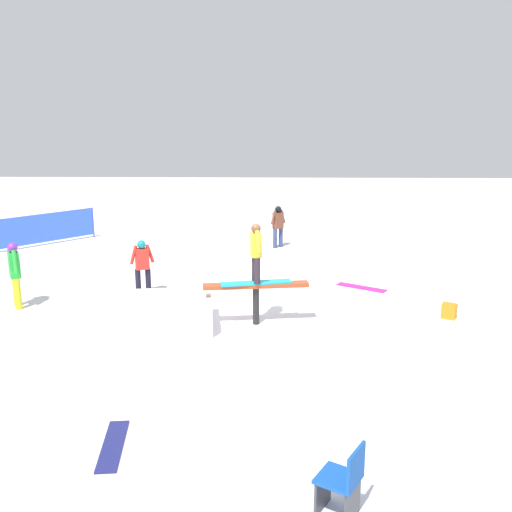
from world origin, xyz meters
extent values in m
plane|color=white|center=(0.00, 0.00, 0.00)|extent=(60.00, 60.00, 0.00)
cylinder|color=black|center=(0.00, 0.00, 0.41)|extent=(0.14, 0.14, 0.83)
cube|color=#A53F1E|center=(0.00, 0.00, 0.87)|extent=(2.27, 0.57, 0.08)
cube|color=white|center=(-1.84, -0.24, 0.32)|extent=(1.98, 1.72, 0.64)
cube|color=#1AAACF|center=(0.00, 0.00, 0.92)|extent=(1.53, 0.59, 0.03)
cylinder|color=#2F252D|center=(0.03, -0.12, 1.22)|extent=(0.13, 0.13, 0.56)
cylinder|color=#2F252D|center=(-0.03, 0.12, 1.22)|extent=(0.13, 0.13, 0.56)
cube|color=gold|center=(0.00, 0.00, 1.75)|extent=(0.26, 0.35, 0.49)
cylinder|color=gold|center=(0.04, -0.19, 1.86)|extent=(0.13, 0.27, 0.45)
cylinder|color=gold|center=(-0.04, 0.19, 1.86)|extent=(0.13, 0.27, 0.45)
sphere|color=brown|center=(0.00, 0.00, 2.09)|extent=(0.20, 0.20, 0.20)
cylinder|color=yellow|center=(-5.52, 0.83, 0.37)|extent=(0.15, 0.15, 0.74)
cylinder|color=yellow|center=(-5.67, 1.07, 0.37)|extent=(0.15, 0.15, 0.74)
cube|color=green|center=(-5.59, 0.95, 1.03)|extent=(0.37, 0.42, 0.59)
cylinder|color=green|center=(-5.48, 0.76, 1.16)|extent=(0.19, 0.24, 0.52)
cylinder|color=green|center=(-5.71, 1.15, 1.16)|extent=(0.19, 0.24, 0.52)
sphere|color=purple|center=(-5.59, 0.95, 1.44)|extent=(0.23, 0.23, 0.23)
cylinder|color=#37426A|center=(0.66, 7.46, 0.33)|extent=(0.14, 0.14, 0.67)
cylinder|color=#37426A|center=(0.47, 7.29, 0.33)|extent=(0.14, 0.14, 0.67)
cube|color=brown|center=(0.56, 7.38, 0.94)|extent=(0.39, 0.38, 0.54)
cylinder|color=brown|center=(0.72, 7.52, 1.06)|extent=(0.23, 0.21, 0.49)
cylinder|color=brown|center=(0.41, 7.24, 1.06)|extent=(0.23, 0.21, 0.49)
sphere|color=black|center=(0.56, 7.38, 1.31)|extent=(0.21, 0.21, 0.21)
cylinder|color=black|center=(-2.76, 2.08, 0.33)|extent=(0.13, 0.13, 0.65)
cylinder|color=black|center=(-2.99, 1.99, 0.33)|extent=(0.13, 0.13, 0.65)
cube|color=red|center=(-2.88, 2.03, 0.92)|extent=(0.37, 0.30, 0.53)
cylinder|color=red|center=(-2.69, 2.11, 1.04)|extent=(0.23, 0.15, 0.47)
cylinder|color=red|center=(-3.06, 1.96, 1.04)|extent=(0.23, 0.15, 0.47)
sphere|color=teal|center=(-2.88, 2.03, 1.28)|extent=(0.21, 0.21, 0.21)
cube|color=navy|center=(-1.83, -4.74, 0.01)|extent=(0.41, 1.27, 0.02)
cube|color=#D22095|center=(2.69, 2.70, 0.01)|extent=(1.27, 0.93, 0.02)
cube|color=#3F3F44|center=(0.90, -5.94, 0.22)|extent=(0.23, 0.36, 0.44)
cube|color=#3F3F44|center=(1.21, -6.12, 0.22)|extent=(0.23, 0.36, 0.44)
cube|color=#164EAA|center=(1.06, -6.03, 0.46)|extent=(0.60, 0.60, 0.04)
cube|color=#164EAA|center=(1.23, -6.13, 0.68)|extent=(0.26, 0.40, 0.40)
cube|color=orange|center=(4.26, 0.45, 0.17)|extent=(0.37, 0.34, 0.34)
cylinder|color=blue|center=(-6.23, 8.92, 0.55)|extent=(0.06, 0.06, 1.10)
cube|color=blue|center=(-7.65, 7.38, 0.61)|extent=(2.84, 3.09, 0.99)
camera|label=1|loc=(0.29, -11.58, 4.36)|focal=40.00mm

